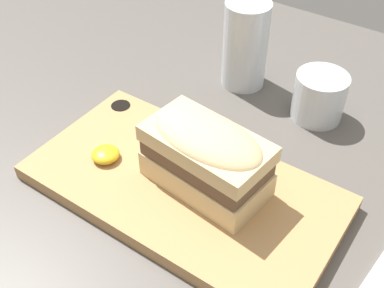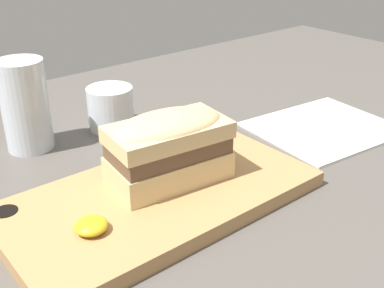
% 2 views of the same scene
% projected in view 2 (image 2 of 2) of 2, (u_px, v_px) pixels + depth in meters
% --- Properties ---
extents(dining_table, '(1.68, 1.03, 0.02)m').
position_uv_depth(dining_table, '(196.00, 195.00, 0.60)').
color(dining_table, '#56514C').
rests_on(dining_table, ground).
extents(serving_board, '(0.36, 0.19, 0.02)m').
position_uv_depth(serving_board, '(159.00, 196.00, 0.56)').
color(serving_board, tan).
rests_on(serving_board, dining_table).
extents(sandwich, '(0.15, 0.09, 0.09)m').
position_uv_depth(sandwich, '(169.00, 145.00, 0.56)').
color(sandwich, '#DBBC84').
rests_on(sandwich, serving_board).
extents(mustard_dollop, '(0.03, 0.03, 0.01)m').
position_uv_depth(mustard_dollop, '(91.00, 226.00, 0.48)').
color(mustard_dollop, gold).
rests_on(mustard_dollop, serving_board).
extents(water_glass, '(0.07, 0.07, 0.13)m').
position_uv_depth(water_glass, '(26.00, 111.00, 0.68)').
color(water_glass, silver).
rests_on(water_glass, dining_table).
extents(wine_glass, '(0.07, 0.07, 0.07)m').
position_uv_depth(wine_glass, '(111.00, 110.00, 0.75)').
color(wine_glass, silver).
rests_on(wine_glass, dining_table).
extents(napkin, '(0.23, 0.20, 0.00)m').
position_uv_depth(napkin, '(324.00, 128.00, 0.76)').
color(napkin, white).
rests_on(napkin, dining_table).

